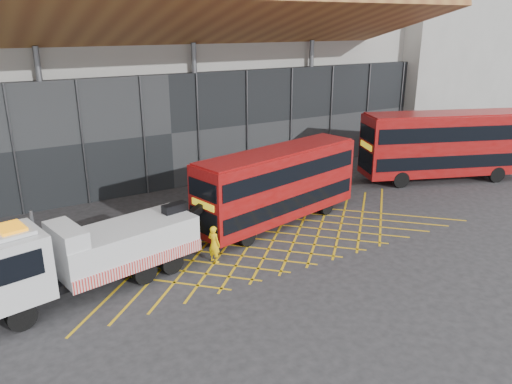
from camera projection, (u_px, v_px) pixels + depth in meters
ground_plane at (221, 254)px, 25.69m from camera, size 120.00×120.00×0.00m
road_markings at (273, 240)px, 27.24m from camera, size 23.16×7.16×0.01m
construction_building at (133, 54)px, 38.69m from camera, size 55.00×23.97×18.00m
east_building at (427, 36)px, 50.97m from camera, size 15.00×12.00×20.00m
recovery_truck at (87, 253)px, 21.65m from camera, size 11.32×4.51×3.93m
bus_towed at (278, 183)px, 28.86m from camera, size 11.24×4.91×4.46m
bus_second at (446, 143)px, 36.94m from camera, size 12.66×7.15×5.08m
worker at (214, 244)px, 24.54m from camera, size 0.69×0.82×1.91m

